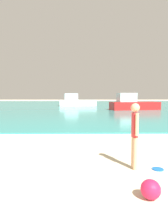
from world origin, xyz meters
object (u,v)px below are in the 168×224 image
object	(u,v)px
beach_ball	(151,189)
boat_far	(76,102)
boat_near	(133,104)
frisbee	(158,169)
person_standing	(135,132)

from	to	relation	value
beach_ball	boat_far	bearing A→B (deg)	93.97
boat_near	beach_ball	size ratio (longest dim) A/B	18.81
frisbee	beach_ball	bearing A→B (deg)	-116.31
person_standing	boat_far	size ratio (longest dim) A/B	0.24
boat_near	beach_ball	bearing A→B (deg)	-115.35
person_standing	boat_near	xyz separation A→B (m)	(5.20, 19.66, -0.13)
boat_near	beach_ball	distance (m)	21.71
person_standing	frisbee	xyz separation A→B (m)	(0.56, -0.06, -0.90)
boat_far	beach_ball	xyz separation A→B (m)	(2.14, -30.85, -0.65)
person_standing	boat_far	distance (m)	29.55
person_standing	boat_near	bearing A→B (deg)	162.20
frisbee	boat_near	bearing A→B (deg)	76.76
person_standing	beach_ball	xyz separation A→B (m)	(-0.09, -1.39, -0.74)
boat_near	boat_far	distance (m)	12.30
boat_near	beach_ball	xyz separation A→B (m)	(-5.29, -21.04, -0.61)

